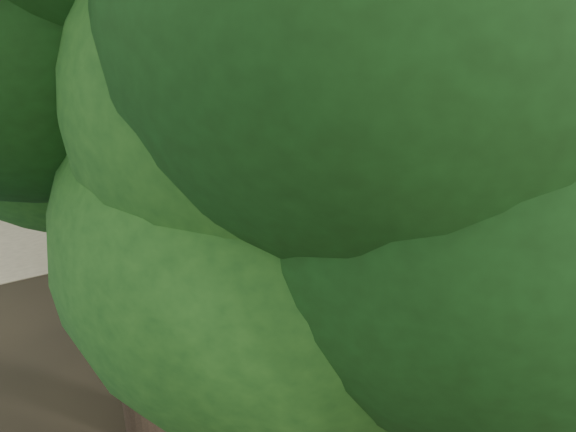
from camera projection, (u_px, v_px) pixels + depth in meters
ground at (354, 315)px, 11.41m from camera, size 120.00×120.00×0.00m
sand_beach at (133, 142)px, 24.23m from camera, size 40.00×22.00×0.02m
boardwalk at (327, 291)px, 12.19m from camera, size 2.00×12.00×0.12m
backpack_left_b at (470, 423)px, 7.89m from camera, size 0.42×0.31×0.74m
backpack_left_c at (435, 398)px, 8.40m from camera, size 0.39×0.28×0.70m
backpack_left_d at (397, 360)px, 9.38m from camera, size 0.37×0.28×0.54m
backpack_right_b at (560, 405)px, 8.21m from camera, size 0.44×0.32×0.77m
backpack_right_c at (510, 376)px, 8.96m from camera, size 0.35×0.25×0.59m
backpack_right_d at (476, 354)px, 9.51m from camera, size 0.42×0.34×0.57m
duffel_right_khaki at (449, 338)px, 10.07m from camera, size 0.50×0.69×0.43m
duffel_right_black at (441, 332)px, 10.21m from camera, size 0.66×0.88×0.49m
suitcase_on_boardwalk at (415, 371)px, 9.06m from camera, size 0.44×0.31×0.62m
lone_suitcase_on_sand at (212, 184)px, 17.90m from camera, size 0.45×0.27×0.69m
hat_brown at (474, 397)px, 7.77m from camera, size 0.37×0.37×0.11m
hat_white at (435, 375)px, 8.25m from camera, size 0.39×0.39×0.13m
kayak at (110, 191)px, 17.81m from camera, size 2.02×3.28×0.33m
sun_lounger at (274, 160)px, 20.67m from camera, size 1.14×1.73×0.53m
tree_right_c at (439, 41)px, 12.70m from camera, size 5.85×5.85×10.13m
tree_right_d at (448, 19)px, 15.05m from camera, size 5.90×5.90×10.82m
tree_right_e at (335, 33)px, 16.79m from camera, size 5.49×5.49×9.88m
tree_right_f at (343, 23)px, 20.22m from camera, size 5.60×5.60×10.00m
tree_left_a at (422, 265)px, 4.86m from camera, size 4.73×4.73×7.88m
tree_left_b at (111, 102)px, 6.65m from camera, size 5.47×5.47×9.84m
tree_left_c at (103, 126)px, 11.19m from camera, size 4.16×4.16×7.23m
tree_back_a at (83, 44)px, 21.57m from camera, size 4.83×4.83×8.36m
tree_back_b at (163, 20)px, 23.30m from camera, size 5.55×5.55×9.92m
tree_back_c at (241, 20)px, 24.99m from camera, size 5.40×5.40×9.72m
palm_right_a at (310, 92)px, 16.00m from camera, size 4.03×4.03×6.87m
palm_right_b at (280, 39)px, 20.85m from camera, size 4.56×4.56×8.82m
palm_right_c at (210, 71)px, 21.85m from camera, size 3.99×3.99×6.35m
palm_left_a at (39, 104)px, 13.48m from camera, size 4.51×4.51×7.17m
rock_left_b at (301, 423)px, 8.46m from camera, size 0.31×0.28×0.17m
rock_left_c at (257, 318)px, 11.07m from camera, size 0.50×0.45×0.28m
rock_left_d at (206, 280)px, 12.62m from camera, size 0.29×0.26×0.16m
rock_right_a at (530, 368)px, 9.67m from camera, size 0.34×0.31×0.19m
rock_right_b at (472, 305)px, 11.53m from camera, size 0.47×0.42×0.26m
rock_right_c at (364, 269)px, 13.11m from camera, size 0.33×0.29×0.18m
rock_right_d at (341, 214)px, 16.08m from camera, size 0.61×0.55×0.34m
shrub_left_a at (354, 427)px, 7.86m from camera, size 1.02×1.02×0.91m
shrub_left_b at (238, 300)px, 11.18m from camera, size 0.88×0.88×0.79m
shrub_left_c at (129, 236)px, 13.69m from camera, size 1.23×1.23×1.11m
shrub_right_a at (543, 326)px, 10.32m from camera, size 0.88×0.88×0.80m
shrub_right_b at (395, 232)px, 13.72m from camera, size 1.39×1.39×1.25m
shrub_right_c at (314, 202)px, 16.48m from camera, size 0.78×0.78×0.70m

